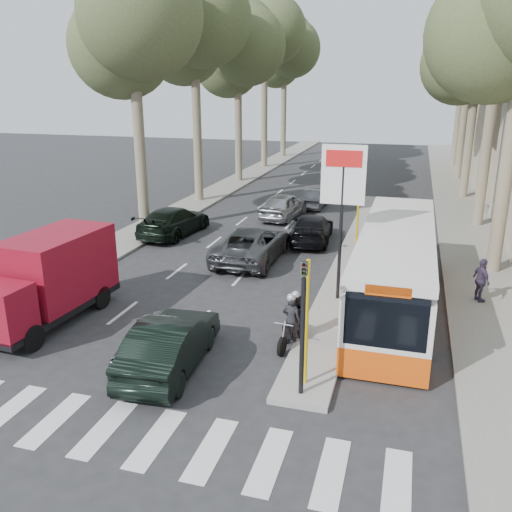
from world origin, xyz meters
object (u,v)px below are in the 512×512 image
at_px(dark_hatchback, 170,344).
at_px(motorcycle, 293,320).
at_px(silver_hatchback, 158,336).
at_px(city_bus, 395,267).
at_px(red_truck, 48,278).

bearing_deg(dark_hatchback, motorcycle, -144.29).
height_order(silver_hatchback, city_bus, city_bus).
relative_size(red_truck, city_bus, 0.50).
relative_size(dark_hatchback, motorcycle, 2.29).
distance_m(silver_hatchback, motorcycle, 4.01).
bearing_deg(red_truck, silver_hatchback, -12.90).
height_order(silver_hatchback, motorcycle, motorcycle).
height_order(dark_hatchback, city_bus, city_bus).
xyz_separation_m(red_truck, city_bus, (10.79, 4.27, 0.00)).
distance_m(red_truck, motorcycle, 8.07).
height_order(silver_hatchback, dark_hatchback, dark_hatchback).
height_order(city_bus, motorcycle, city_bus).
relative_size(silver_hatchback, motorcycle, 2.03).
xyz_separation_m(dark_hatchback, red_truck, (-5.11, 1.80, 0.77)).
distance_m(red_truck, city_bus, 11.60).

